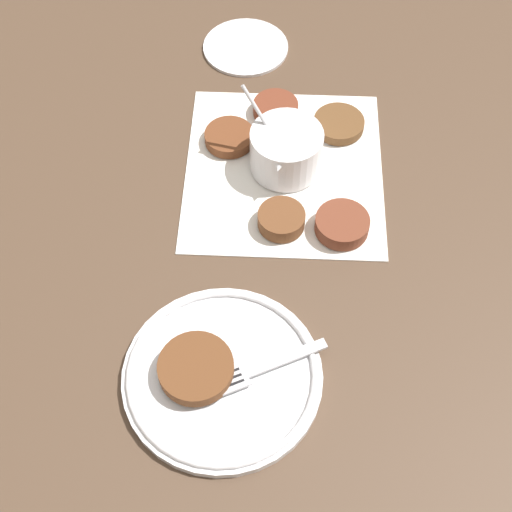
{
  "coord_description": "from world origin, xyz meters",
  "views": [
    {
      "loc": [
        0.62,
        0.12,
        0.74
      ],
      "look_at": [
        0.16,
        0.01,
        0.02
      ],
      "focal_mm": 50.0,
      "sensor_mm": 36.0,
      "label": 1
    }
  ],
  "objects": [
    {
      "name": "fritter_0",
      "position": [
        0.09,
        0.03,
        0.01
      ],
      "size": [
        0.06,
        0.06,
        0.02
      ],
      "color": "brown",
      "rests_on": "napkin"
    },
    {
      "name": "fritter_4",
      "position": [
        -0.09,
        0.07,
        0.01
      ],
      "size": [
        0.07,
        0.07,
        0.01
      ],
      "color": "brown",
      "rests_on": "napkin"
    },
    {
      "name": "extra_saucer",
      "position": [
        -0.23,
        -0.09,
        0.0
      ],
      "size": [
        0.13,
        0.13,
        0.01
      ],
      "color": "silver",
      "rests_on": "ground_plane"
    },
    {
      "name": "fritter_2",
      "position": [
        -0.1,
        -0.02,
        0.01
      ],
      "size": [
        0.06,
        0.06,
        0.02
      ],
      "color": "brown",
      "rests_on": "napkin"
    },
    {
      "name": "napkin",
      "position": [
        0.0,
        0.01,
        0.0
      ],
      "size": [
        0.33,
        0.31,
        0.0
      ],
      "color": "white",
      "rests_on": "ground_plane"
    },
    {
      "name": "fritter_1",
      "position": [
        -0.03,
        -0.07,
        0.01
      ],
      "size": [
        0.07,
        0.07,
        0.01
      ],
      "color": "brown",
      "rests_on": "napkin"
    },
    {
      "name": "ground_plane",
      "position": [
        0.0,
        0.0,
        0.0
      ],
      "size": [
        4.0,
        4.0,
        0.0
      ],
      "primitive_type": "plane",
      "color": "#4C3828"
    },
    {
      "name": "sauce_bowl",
      "position": [
        -0.01,
        0.02,
        0.03
      ],
      "size": [
        0.1,
        0.11,
        0.11
      ],
      "color": "silver",
      "rests_on": "napkin"
    },
    {
      "name": "fork",
      "position": [
        0.31,
        0.04,
        0.02
      ],
      "size": [
        0.11,
        0.14,
        0.0
      ],
      "color": "silver",
      "rests_on": "serving_plate"
    },
    {
      "name": "fritter_on_plate",
      "position": [
        0.32,
        -0.02,
        0.02
      ],
      "size": [
        0.08,
        0.08,
        0.02
      ],
      "color": "brown",
      "rests_on": "serving_plate"
    },
    {
      "name": "fritter_3",
      "position": [
        0.08,
        0.11,
        0.01
      ],
      "size": [
        0.07,
        0.07,
        0.02
      ],
      "color": "brown",
      "rests_on": "napkin"
    },
    {
      "name": "serving_plate",
      "position": [
        0.31,
        0.01,
        0.01
      ],
      "size": [
        0.22,
        0.22,
        0.02
      ],
      "color": "silver",
      "rests_on": "ground_plane"
    }
  ]
}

